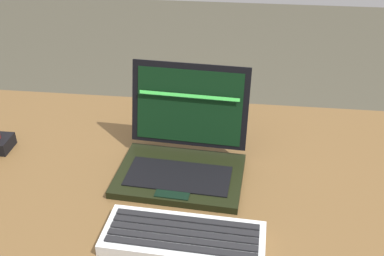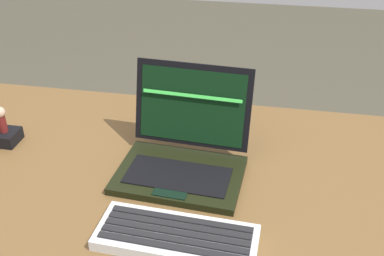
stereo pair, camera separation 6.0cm
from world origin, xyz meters
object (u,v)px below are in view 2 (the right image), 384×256
at_px(external_keyboard, 177,237).
at_px(figurine_stand, 6,137).
at_px(figurine, 1,118).
at_px(laptop_front, 184,152).
at_px(coffee_mug, 213,103).

height_order(external_keyboard, figurine_stand, figurine_stand).
bearing_deg(figurine, laptop_front, -3.56).
relative_size(laptop_front, figurine, 4.24).
height_order(laptop_front, external_keyboard, laptop_front).
height_order(external_keyboard, coffee_mug, coffee_mug).
bearing_deg(external_keyboard, laptop_front, 97.96).
xyz_separation_m(figurine_stand, coffee_mug, (0.55, 0.25, 0.03)).
xyz_separation_m(external_keyboard, figurine_stand, (-0.55, 0.29, 0.00)).
relative_size(figurine_stand, figurine, 0.93).
bearing_deg(laptop_front, coffee_mug, 83.58).
bearing_deg(figurine, coffee_mug, 24.88).
bearing_deg(laptop_front, figurine_stand, 176.44).
xyz_separation_m(figurine, coffee_mug, (0.55, 0.25, -0.03)).
distance_m(external_keyboard, figurine, 0.63).
height_order(laptop_front, figurine, laptop_front).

